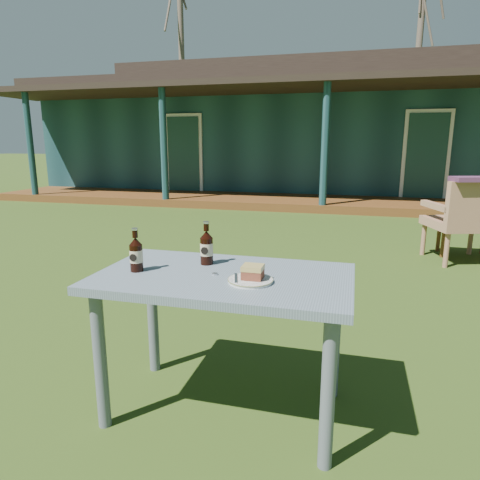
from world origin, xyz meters
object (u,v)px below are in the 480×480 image
(cola_bottle_far, at_px, (136,254))
(plate, at_px, (250,280))
(cafe_table, at_px, (224,294))
(armchair_left, at_px, (467,217))
(cola_bottle_near, at_px, (207,247))
(side_table, at_px, (465,228))
(cake_slice, at_px, (253,272))

(cola_bottle_far, bearing_deg, plate, -2.12)
(cafe_table, height_order, cola_bottle_far, cola_bottle_far)
(cola_bottle_far, relative_size, armchair_left, 0.23)
(cola_bottle_near, xyz_separation_m, armchair_left, (1.93, 3.16, -0.29))
(plate, xyz_separation_m, side_table, (1.72, 3.73, -0.39))
(cafe_table, height_order, cake_slice, cake_slice)
(cafe_table, relative_size, armchair_left, 1.29)
(plate, bearing_deg, cola_bottle_far, 177.88)
(armchair_left, distance_m, side_table, 0.40)
(cola_bottle_near, bearing_deg, cafe_table, -46.96)
(plate, height_order, side_table, plate)
(cafe_table, distance_m, plate, 0.20)
(side_table, bearing_deg, cafe_table, -117.17)
(armchair_left, bearing_deg, side_table, 78.06)
(cafe_table, distance_m, armchair_left, 3.76)
(armchair_left, bearing_deg, cafe_table, -118.59)
(cola_bottle_far, bearing_deg, cake_slice, -1.07)
(cola_bottle_far, height_order, armchair_left, cola_bottle_far)
(cake_slice, distance_m, cola_bottle_near, 0.36)
(cafe_table, bearing_deg, cake_slice, -23.79)
(cola_bottle_far, distance_m, side_table, 4.39)
(cake_slice, height_order, cola_bottle_near, cola_bottle_near)
(side_table, bearing_deg, plate, -114.80)
(side_table, bearing_deg, armchair_left, -101.94)
(cola_bottle_far, xyz_separation_m, armchair_left, (2.22, 3.36, -0.28))
(cafe_table, relative_size, cola_bottle_near, 5.40)
(plate, bearing_deg, cafe_table, 151.94)
(plate, xyz_separation_m, cake_slice, (0.01, 0.01, 0.04))
(cola_bottle_near, relative_size, armchair_left, 0.24)
(cola_bottle_near, relative_size, side_table, 0.37)
(cafe_table, xyz_separation_m, armchair_left, (1.80, 3.30, -0.09))
(cola_bottle_far, height_order, side_table, cola_bottle_far)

